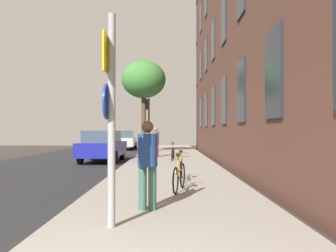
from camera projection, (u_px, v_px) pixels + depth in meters
ground_plane at (99, 163)px, 17.46m from camera, size 41.80×41.80×0.00m
road_asphalt at (57, 163)px, 17.45m from camera, size 7.00×38.00×0.01m
sidewalk at (169, 162)px, 17.47m from camera, size 4.20×38.00×0.12m
sign_post at (109, 107)px, 5.50m from camera, size 0.16×0.60×3.35m
traffic_light at (146, 115)px, 26.40m from camera, size 0.43×0.24×3.94m
tree_near at (142, 80)px, 24.50m from camera, size 3.08×3.08×6.40m
bicycle_0 at (178, 176)px, 8.76m from camera, size 0.50×1.61×0.94m
bicycle_1 at (180, 168)px, 10.68m from camera, size 0.42×1.65×0.92m
bicycle_2 at (172, 153)px, 17.84m from camera, size 0.42×1.70×0.92m
pedestrian_0 at (146, 159)px, 6.67m from camera, size 0.53×0.53×1.69m
pedestrian_1 at (155, 140)px, 20.17m from camera, size 0.51×0.51×1.69m
car_0 at (101, 146)px, 18.22m from camera, size 2.03×4.28×1.62m
car_1 at (123, 140)px, 29.97m from camera, size 1.94×4.48×1.62m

